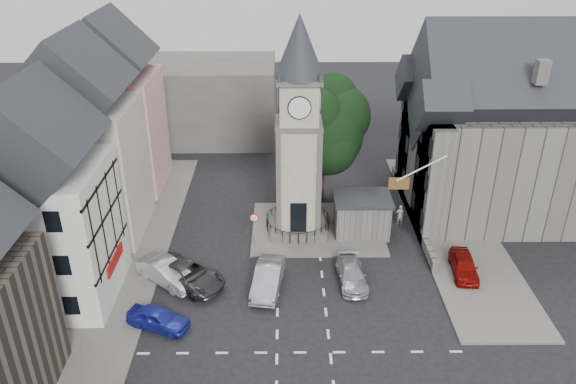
{
  "coord_description": "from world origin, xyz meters",
  "views": [
    {
      "loc": [
        -1.07,
        -29.43,
        22.42
      ],
      "look_at": [
        -0.79,
        5.0,
        4.78
      ],
      "focal_mm": 35.0,
      "sensor_mm": 36.0,
      "label": 1
    }
  ],
  "objects_px": {
    "clock_tower": "(299,131)",
    "car_east_red": "(464,265)",
    "pedestrian": "(400,215)",
    "stone_shelter": "(361,215)",
    "car_west_blue": "(158,318)"
  },
  "relations": [
    {
      "from": "car_west_blue",
      "to": "pedestrian",
      "type": "distance_m",
      "value": 20.43
    },
    {
      "from": "clock_tower",
      "to": "stone_shelter",
      "type": "distance_m",
      "value": 8.15
    },
    {
      "from": "stone_shelter",
      "to": "car_west_blue",
      "type": "height_order",
      "value": "stone_shelter"
    },
    {
      "from": "clock_tower",
      "to": "car_east_red",
      "type": "xyz_separation_m",
      "value": [
        11.11,
        -6.01,
        -7.44
      ]
    },
    {
      "from": "stone_shelter",
      "to": "pedestrian",
      "type": "relative_size",
      "value": 2.6
    },
    {
      "from": "pedestrian",
      "to": "car_east_red",
      "type": "bearing_deg",
      "value": 115.35
    },
    {
      "from": "stone_shelter",
      "to": "car_west_blue",
      "type": "relative_size",
      "value": 1.13
    },
    {
      "from": "stone_shelter",
      "to": "pedestrian",
      "type": "distance_m",
      "value": 3.49
    },
    {
      "from": "stone_shelter",
      "to": "car_west_blue",
      "type": "xyz_separation_m",
      "value": [
        -13.34,
        -10.78,
        -0.9
      ]
    },
    {
      "from": "car_east_red",
      "to": "pedestrian",
      "type": "relative_size",
      "value": 2.42
    },
    {
      "from": "stone_shelter",
      "to": "car_west_blue",
      "type": "bearing_deg",
      "value": -141.07
    },
    {
      "from": "car_west_blue",
      "to": "stone_shelter",
      "type": "bearing_deg",
      "value": -30.33
    },
    {
      "from": "car_west_blue",
      "to": "pedestrian",
      "type": "bearing_deg",
      "value": -33.35
    },
    {
      "from": "stone_shelter",
      "to": "pedestrian",
      "type": "height_order",
      "value": "stone_shelter"
    },
    {
      "from": "car_west_blue",
      "to": "car_east_red",
      "type": "relative_size",
      "value": 0.95
    }
  ]
}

